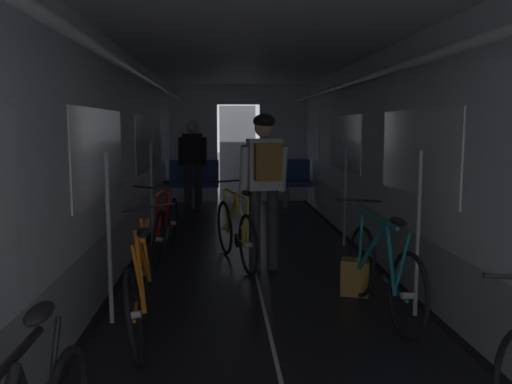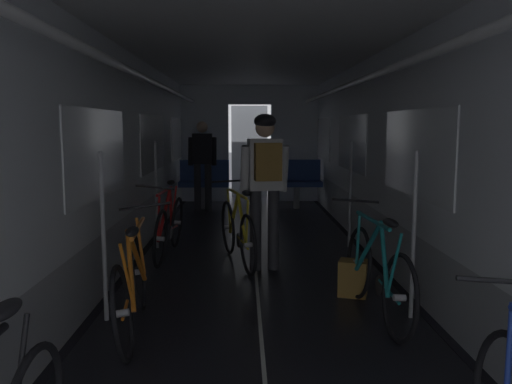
{
  "view_description": "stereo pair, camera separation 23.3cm",
  "coord_description": "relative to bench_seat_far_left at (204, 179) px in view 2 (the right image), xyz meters",
  "views": [
    {
      "loc": [
        -0.36,
        -2.09,
        1.6
      ],
      "look_at": [
        0.0,
        3.4,
        0.9
      ],
      "focal_mm": 36.78,
      "sensor_mm": 36.0,
      "label": 1
    },
    {
      "loc": [
        -0.13,
        -2.1,
        1.6
      ],
      "look_at": [
        0.0,
        3.4,
        0.9
      ],
      "focal_mm": 36.78,
      "sensor_mm": 36.0,
      "label": 2
    }
  ],
  "objects": [
    {
      "name": "bicycle_teal",
      "position": [
        1.88,
        -5.95,
        -0.18
      ],
      "size": [
        0.44,
        1.69,
        0.95
      ],
      "color": "black",
      "rests_on": "ground"
    },
    {
      "name": "bicycle_orange",
      "position": [
        -0.1,
        -6.23,
        -0.19
      ],
      "size": [
        0.44,
        1.69,
        0.95
      ],
      "color": "black",
      "rests_on": "ground"
    },
    {
      "name": "person_standing_near_bench",
      "position": [
        0.0,
        -0.38,
        0.41
      ],
      "size": [
        0.53,
        0.23,
        1.69
      ],
      "color": "#2D2D33",
      "rests_on": "ground"
    },
    {
      "name": "bicycle_red",
      "position": [
        -0.15,
        -3.83,
        -0.18
      ],
      "size": [
        0.44,
        1.69,
        0.95
      ],
      "color": "black",
      "rests_on": "ground"
    },
    {
      "name": "bicycle_yellow_in_aisle",
      "position": [
        0.7,
        -4.21,
        -0.18
      ],
      "size": [
        0.55,
        1.65,
        0.94
      ],
      "color": "black",
      "rests_on": "ground"
    },
    {
      "name": "person_cyclist_aisle",
      "position": [
        1.01,
        -4.48,
        0.5
      ],
      "size": [
        0.55,
        0.42,
        1.73
      ],
      "color": "#2D2D33",
      "rests_on": "ground"
    },
    {
      "name": "bench_seat_far_left",
      "position": [
        0.0,
        0.0,
        0.0
      ],
      "size": [
        0.98,
        0.51,
        0.95
      ],
      "color": "gray",
      "rests_on": "ground"
    },
    {
      "name": "backpack_on_floor",
      "position": [
        1.8,
        -5.39,
        -0.4
      ],
      "size": [
        0.31,
        0.27,
        0.34
      ],
      "primitive_type": "cube",
      "rotation": [
        0.0,
        0.0,
        -0.32
      ],
      "color": "olive",
      "rests_on": "ground"
    },
    {
      "name": "bench_seat_far_right",
      "position": [
        1.8,
        0.0,
        0.0
      ],
      "size": [
        0.98,
        0.51,
        0.95
      ],
      "color": "gray",
      "rests_on": "ground"
    },
    {
      "name": "train_car_shell",
      "position": [
        0.9,
        -4.47,
        1.13
      ],
      "size": [
        3.14,
        12.34,
        2.57
      ],
      "color": "black",
      "rests_on": "ground"
    }
  ]
}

